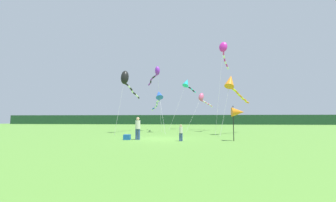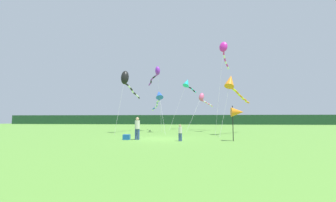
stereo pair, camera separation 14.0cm
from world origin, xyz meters
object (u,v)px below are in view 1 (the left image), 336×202
Objects in this scene: kite_purple at (156,73)px; banner_flag_pole at (238,112)px; kite_magenta at (224,49)px; kite_rainbow at (202,98)px; kite_black at (126,79)px; person_adult at (138,127)px; kite_blue at (158,97)px; cooler_box at (127,137)px; kite_orange at (232,83)px; kite_cyan at (187,83)px; person_child at (181,132)px.

banner_flag_pole is at bearing -55.56° from kite_purple.
kite_rainbow is at bearing 119.00° from kite_magenta.
kite_magenta is at bearing 10.78° from kite_black.
kite_black is (-3.39, 7.55, 5.29)m from person_adult.
kite_black is (-11.76, -2.24, -3.99)m from kite_magenta.
kite_blue is 4.03m from kite_purple.
kite_orange is at bearing 32.27° from cooler_box.
kite_black reaches higher than person_adult.
kite_purple is (-0.55, 1.83, 3.55)m from kite_blue.
person_adult is 0.16× the size of kite_magenta.
banner_flag_pole is at bearing -94.49° from kite_magenta.
kite_blue is at bearing 88.80° from person_adult.
kite_cyan is 8.89m from kite_blue.
person_child is 9.35m from kite_orange.
person_child is 0.14× the size of kite_blue.
kite_rainbow reaches higher than cooler_box.
cooler_box is at bearing -96.01° from kite_blue.
cooler_box is at bearing -104.69° from kite_cyan.
cooler_box is 0.08× the size of kite_rainbow.
cooler_box is at bearing 179.15° from banner_flag_pole.
kite_rainbow is 0.74× the size of kite_blue.
kite_blue is at bearing 28.54° from kite_black.
kite_black reaches higher than banner_flag_pole.
kite_cyan is 1.08× the size of kite_black.
kite_orange is 1.09× the size of kite_rainbow.
kite_magenta is at bearing 47.16° from cooler_box.
person_child is (3.39, -0.68, -0.30)m from person_adult.
kite_rainbow is at bearing 24.39° from kite_purple.
banner_flag_pole is 14.08m from kite_black.
person_child reaches higher than cooler_box.
person_child is at bearing -7.71° from cooler_box.
kite_purple is 1.14× the size of kite_black.
kite_purple is 5.11m from kite_black.
person_adult is 10.07m from kite_blue.
kite_purple is (-7.93, 11.57, 5.77)m from banner_flag_pole.
kite_cyan reaches higher than banner_flag_pole.
kite_blue is at bearing 127.17° from banner_flag_pole.
kite_purple reaches higher than person_child.
person_adult is 1.13m from cooler_box.
kite_orange reaches higher than banner_flag_pole.
kite_purple reaches higher than kite_cyan.
kite_purple is at bearing 106.73° from kite_blue.
kite_orange reaches higher than kite_rainbow.
kite_purple reaches higher than kite_blue.
kite_magenta is 1.58× the size of kite_orange.
kite_blue is 1.15× the size of kite_black.
kite_purple is (-8.77, 5.61, 2.59)m from kite_orange.
person_child is at bearing -72.61° from kite_blue.
kite_magenta reaches higher than person_adult.
kite_rainbow is (-2.48, 8.46, -0.68)m from kite_orange.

